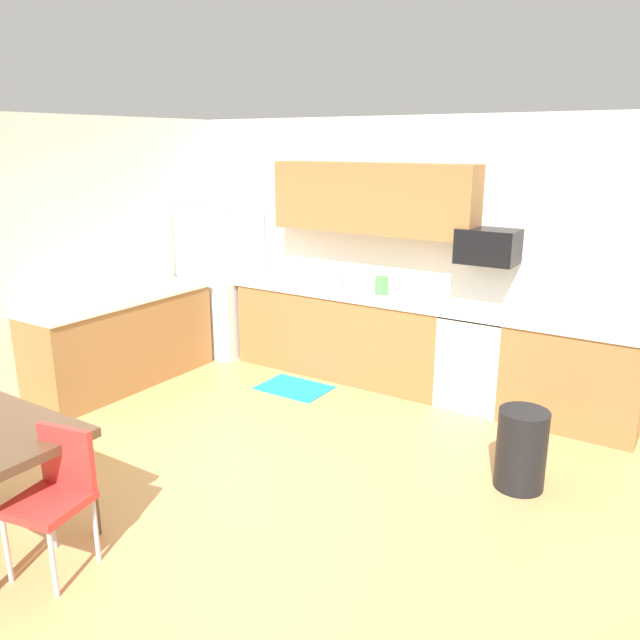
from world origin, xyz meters
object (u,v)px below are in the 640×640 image
Objects in this scene: trash_bin at (521,449)px; kettle at (382,286)px; chair_near_table at (56,489)px; oven_range at (477,358)px; refrigerator at (222,281)px; microwave at (488,246)px.

trash_bin is 2.43m from kettle.
trash_bin is 3.00× the size of kettle.
trash_bin is (2.03, 2.38, -0.20)m from chair_near_table.
oven_range is 1.56m from trash_bin.
kettle reaches higher than trash_bin.
refrigerator reaches higher than chair_near_table.
kettle is (-1.06, 0.05, 0.56)m from oven_range.
oven_range is (3.12, 0.08, -0.40)m from refrigerator.
trash_bin is (0.81, -1.32, -0.16)m from oven_range.
kettle is (0.16, 3.75, 0.52)m from chair_near_table.
oven_range is 1.69× the size of microwave.
chair_near_table is at bearing -108.20° from oven_range.
chair_near_table is at bearing -62.24° from refrigerator.
microwave reaches higher than trash_bin.
microwave is at bearing 72.25° from chair_near_table.
trash_bin is (3.94, -1.24, -0.56)m from refrigerator.
trash_bin is at bearing -60.18° from microwave.
chair_near_table reaches higher than trash_bin.
oven_range is 1.07× the size of chair_near_table.
microwave reaches higher than chair_near_table.
refrigerator reaches higher than oven_range.
chair_near_table is 1.42× the size of trash_bin.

